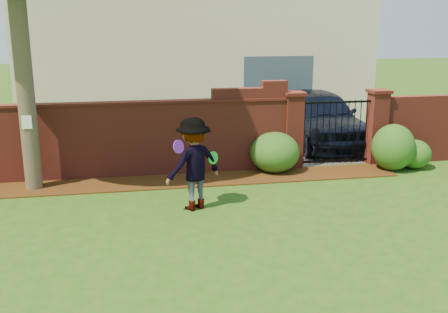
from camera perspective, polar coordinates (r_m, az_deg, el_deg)
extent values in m
cube|color=#295014|center=(8.78, 0.43, -9.02)|extent=(80.00, 80.00, 0.01)
cube|color=#361E09|center=(11.78, -7.27, -2.81)|extent=(11.10, 1.08, 0.03)
cube|color=maroon|center=(12.20, -13.22, 1.59)|extent=(8.70, 0.25, 1.70)
cube|color=maroon|center=(12.34, 2.81, 6.83)|extent=(1.80, 0.25, 0.30)
cube|color=maroon|center=(12.47, 5.53, 7.92)|extent=(0.60, 0.25, 0.16)
cube|color=maroon|center=(12.04, -13.47, 5.68)|extent=(8.70, 0.31, 0.06)
cube|color=maroon|center=(14.66, 23.36, 2.92)|extent=(4.00, 0.25, 1.70)
cube|color=maroon|center=(12.80, 7.55, 2.69)|extent=(0.42, 0.42, 1.80)
cube|color=maroon|center=(12.64, 7.69, 6.86)|extent=(0.50, 0.50, 0.08)
cube|color=maroon|center=(13.64, 16.38, 2.95)|extent=(0.42, 0.42, 1.80)
cube|color=maroon|center=(13.50, 16.66, 6.86)|extent=(0.50, 0.50, 0.08)
cylinder|color=black|center=(12.91, 8.77, 2.51)|extent=(0.02, 0.02, 1.60)
cylinder|color=black|center=(12.96, 9.45, 2.53)|extent=(0.02, 0.02, 1.60)
cylinder|color=black|center=(13.02, 10.12, 2.55)|extent=(0.02, 0.02, 1.60)
cylinder|color=black|center=(13.07, 10.78, 2.58)|extent=(0.02, 0.02, 1.60)
cylinder|color=black|center=(13.13, 11.44, 2.60)|extent=(0.02, 0.02, 1.60)
cylinder|color=black|center=(13.19, 12.10, 2.62)|extent=(0.02, 0.02, 1.60)
cylinder|color=black|center=(13.26, 12.74, 2.64)|extent=(0.02, 0.02, 1.60)
cylinder|color=black|center=(13.32, 13.38, 2.66)|extent=(0.02, 0.02, 1.60)
cylinder|color=black|center=(13.39, 14.02, 2.68)|extent=(0.02, 0.02, 1.60)
cylinder|color=black|center=(13.46, 14.64, 2.70)|extent=(0.02, 0.02, 1.60)
cylinder|color=black|center=(13.52, 15.26, 2.71)|extent=(0.02, 0.02, 1.60)
cube|color=black|center=(13.36, 11.93, -0.45)|extent=(1.78, 0.03, 0.05)
cube|color=black|center=(13.06, 12.27, 5.84)|extent=(1.78, 0.03, 0.05)
cube|color=gray|center=(17.04, 6.81, 2.60)|extent=(3.20, 8.00, 0.01)
cube|color=beige|center=(20.06, -3.46, 13.09)|extent=(12.00, 6.00, 6.00)
cube|color=#384C5B|center=(17.83, 5.92, 7.05)|extent=(2.40, 0.12, 2.40)
imported|color=black|center=(15.24, 10.61, 4.13)|extent=(1.93, 4.77, 1.62)
cylinder|color=#473C2B|center=(11.48, -21.58, 13.55)|extent=(0.36, 0.36, 7.00)
cube|color=white|center=(11.47, -20.82, 3.53)|extent=(0.20, 0.01, 0.28)
ellipsoid|color=#1A5118|center=(12.47, 5.60, 0.46)|extent=(1.18, 1.18, 0.97)
ellipsoid|color=#1A5118|center=(13.20, 18.07, 0.96)|extent=(1.03, 1.03, 1.13)
ellipsoid|color=#1A5118|center=(13.59, 20.15, 0.25)|extent=(0.80, 0.80, 0.72)
imported|color=gray|center=(9.84, -3.27, -0.87)|extent=(1.32, 1.08, 1.78)
cylinder|color=purple|center=(9.42, -5.01, 1.08)|extent=(0.24, 0.22, 0.25)
cylinder|color=green|center=(9.96, -1.22, -0.14)|extent=(0.24, 0.20, 0.25)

